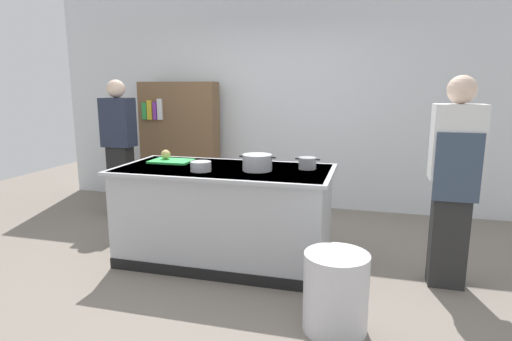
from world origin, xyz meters
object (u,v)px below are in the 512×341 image
Objects in this scene: mixing_bowl at (201,166)px; onion at (166,154)px; sauce_pan at (307,163)px; person_guest at (119,146)px; bookshelf at (180,143)px; stock_pot at (257,163)px; trash_bin at (336,292)px; person_chef at (454,178)px.

onion is at bearing 143.87° from mixing_bowl.
mixing_bowl is (0.54, -0.39, -0.02)m from onion.
sauce_pan is 2.63m from person_guest.
bookshelf is at bearing 140.93° from sauce_pan.
stock_pot reaches higher than trash_bin.
trash_bin is 0.32× the size of person_chef.
onion is 1.33m from person_guest.
onion is 2.22m from trash_bin.
onion is 0.51× the size of mixing_bowl.
stock_pot is 0.19× the size of bookshelf.
person_guest is 1.01× the size of bookshelf.
trash_bin is at bearing -48.57° from bookshelf.
stock_pot is at bearing 131.65° from trash_bin.
bookshelf reaches higher than trash_bin.
sauce_pan is 0.96m from mixing_bowl.
sauce_pan reaches higher than trash_bin.
person_chef reaches higher than sauce_pan.
trash_bin is (1.25, -0.72, -0.67)m from mixing_bowl.
stock_pot is 0.19× the size of person_chef.
bookshelf is (-2.04, 1.65, -0.10)m from sauce_pan.
sauce_pan is 0.13× the size of bookshelf.
stock_pot is at bearing 86.81° from person_chef.
trash_bin is (0.36, -1.06, -0.68)m from sauce_pan.
person_chef is 3.70m from bookshelf.
onion is at bearing 45.54° from person_guest.
bookshelf is (-1.62, 1.84, -0.12)m from stock_pot.
person_guest is at bearing 160.84° from sauce_pan.
trash_bin is at bearing 49.19° from person_guest.
sauce_pan is (0.42, 0.19, -0.02)m from stock_pot.
person_chef is 3.82m from person_guest.
person_guest reaches higher than stock_pot.
onion is at bearing 167.05° from stock_pot.
mixing_bowl is 2.31m from bookshelf.
stock_pot is at bearing -48.67° from bookshelf.
sauce_pan is 0.13× the size of person_guest.
stock_pot is at bearing -12.95° from onion.
person_chef is 1.00× the size of person_guest.
person_chef is at bearing 47.61° from trash_bin.
trash_bin is (1.79, -1.11, -0.69)m from onion.
stock_pot is 0.50m from mixing_bowl.
trash_bin is 0.32× the size of person_guest.
bookshelf reaches higher than onion.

